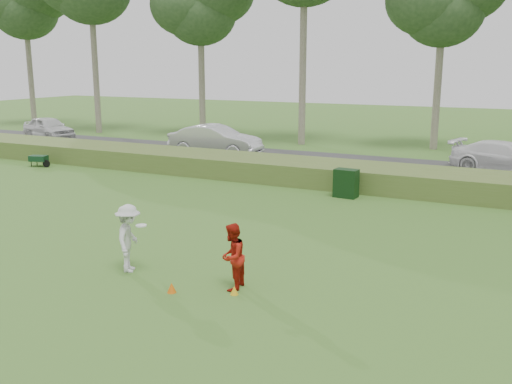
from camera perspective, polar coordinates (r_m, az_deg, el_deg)
The scene contains 15 objects.
ground at distance 14.24m, azimuth -7.14°, elevation -8.33°, with size 120.00×120.00×0.00m, color #346321.
reed_strip at distance 24.66m, azimuth 8.17°, elevation 1.77°, with size 80.00×3.00×0.90m, color #476127.
park_road at distance 29.47m, azimuth 11.16°, elevation 2.61°, with size 80.00×6.00×0.06m, color #2D2D2D.
tree_0 at distance 51.11m, azimuth -22.16°, elevation 17.06°, with size 6.76×6.76×13.00m.
tree_2 at distance 41.25m, azimuth -5.60°, elevation 18.09°, with size 6.50×6.50×12.00m.
tree_4 at distance 36.15m, azimuth 18.24°, elevation 17.70°, with size 6.24×6.24×11.50m.
player_white at distance 14.53m, azimuth -12.60°, elevation -4.53°, with size 1.05×1.27×1.71m.
player_red at distance 13.11m, azimuth -2.40°, elevation -6.49°, with size 0.76×0.59×1.56m, color #A7190E.
cone_orange at distance 13.27m, azimuth -8.43°, elevation -9.44°, with size 0.21×0.21×0.23m, color #D85C0B.
cone_yellow at distance 13.04m, azimuth -2.18°, elevation -9.79°, with size 0.19×0.19×0.20m, color gold.
utility_cabinet at distance 22.35m, azimuth 9.00°, elevation 0.87°, with size 0.88×0.55×1.11m, color black.
wheelbarrow at distance 30.73m, azimuth -20.89°, elevation 3.13°, with size 1.18×0.74×0.56m.
car_left at distance 41.23m, azimuth -20.03°, elevation 6.04°, with size 1.79×4.45×1.52m, color silver.
car_mid at distance 31.79m, azimuth -4.09°, elevation 5.16°, with size 1.80×5.17×1.70m, color silver.
car_right at distance 29.06m, azimuth 23.75°, elevation 3.16°, with size 2.05×5.04×1.46m, color white.
Camera 1 is at (7.35, -11.08, 5.10)m, focal length 40.00 mm.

